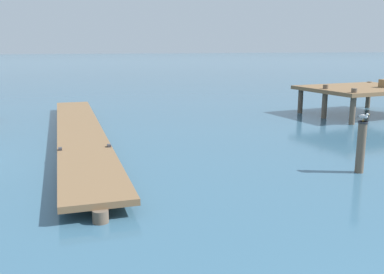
{
  "coord_description": "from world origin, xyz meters",
  "views": [
    {
      "loc": [
        -5.05,
        -2.34,
        3.85
      ],
      "look_at": [
        -1.86,
        8.61,
        1.4
      ],
      "focal_mm": 40.11,
      "sensor_mm": 36.0,
      "label": 1
    }
  ],
  "objects": [
    {
      "name": "floating_dock",
      "position": [
        -4.65,
        15.66,
        0.36
      ],
      "size": [
        2.09,
        18.14,
        0.53
      ],
      "color": "brown",
      "rests_on": "ground"
    },
    {
      "name": "perched_seagull",
      "position": [
        3.45,
        8.43,
        1.76
      ],
      "size": [
        0.23,
        0.37,
        0.27
      ],
      "color": "gold",
      "rests_on": "mooring_piling"
    },
    {
      "name": "pier_platform",
      "position": [
        10.73,
        17.85,
        1.41
      ],
      "size": [
        6.75,
        5.56,
        2.02
      ],
      "color": "brown",
      "rests_on": "ground"
    },
    {
      "name": "mooring_piling",
      "position": [
        3.46,
        8.42,
        0.84
      ],
      "size": [
        0.3,
        0.3,
        1.61
      ],
      "color": "brown",
      "rests_on": "ground"
    }
  ]
}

